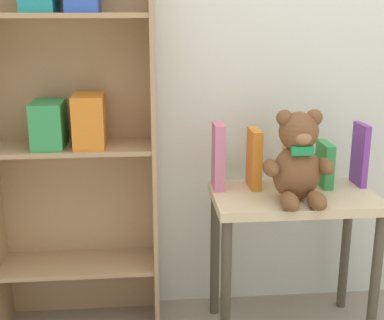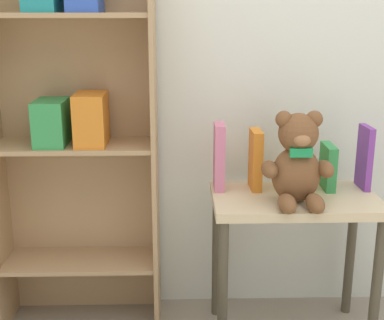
{
  "view_description": "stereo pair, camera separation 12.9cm",
  "coord_description": "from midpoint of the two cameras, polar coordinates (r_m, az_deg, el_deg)",
  "views": [
    {
      "loc": [
        -0.52,
        -0.9,
        1.32
      ],
      "look_at": [
        -0.34,
        1.09,
        0.75
      ],
      "focal_mm": 50.0,
      "sensor_mm": 36.0,
      "label": 1
    },
    {
      "loc": [
        -0.4,
        -0.91,
        1.32
      ],
      "look_at": [
        -0.34,
        1.09,
        0.75
      ],
      "focal_mm": 50.0,
      "sensor_mm": 36.0,
      "label": 2
    }
  ],
  "objects": [
    {
      "name": "book_standing_purple",
      "position": [
        2.27,
        15.95,
        0.56
      ],
      "size": [
        0.03,
        0.12,
        0.26
      ],
      "primitive_type": "cube",
      "rotation": [
        0.0,
        0.0,
        0.04
      ],
      "color": "purple",
      "rests_on": "display_table"
    },
    {
      "name": "book_standing_yellow",
      "position": [
        2.19,
        8.75,
        0.3
      ],
      "size": [
        0.04,
        0.11,
        0.25
      ],
      "primitive_type": "cube",
      "rotation": [
        0.0,
        0.0,
        0.03
      ],
      "color": "gold",
      "rests_on": "display_table"
    },
    {
      "name": "display_table",
      "position": [
        2.18,
        9.07,
        -6.27
      ],
      "size": [
        0.65,
        0.37,
        0.61
      ],
      "color": "beige",
      "rests_on": "ground_plane"
    },
    {
      "name": "book_standing_green",
      "position": [
        2.24,
        12.37,
        -0.45
      ],
      "size": [
        0.04,
        0.15,
        0.18
      ],
      "primitive_type": "cube",
      "rotation": [
        0.0,
        0.0,
        -0.02
      ],
      "color": "#33934C",
      "rests_on": "display_table"
    },
    {
      "name": "bookshelf_side",
      "position": [
        2.18,
        -14.46,
        4.33
      ],
      "size": [
        0.66,
        0.27,
        1.58
      ],
      "color": "tan",
      "rests_on": "ground_plane"
    },
    {
      "name": "wall_back",
      "position": [
        2.3,
        6.52,
        14.15
      ],
      "size": [
        4.8,
        0.06,
        2.5
      ],
      "color": "silver",
      "rests_on": "ground_plane"
    },
    {
      "name": "teddy_bear",
      "position": [
        2.02,
        9.45,
        -0.07
      ],
      "size": [
        0.27,
        0.24,
        0.35
      ],
      "color": "brown",
      "rests_on": "display_table"
    },
    {
      "name": "book_standing_pink",
      "position": [
        2.14,
        1.09,
        0.39
      ],
      "size": [
        0.04,
        0.12,
        0.27
      ],
      "primitive_type": "cube",
      "rotation": [
        0.0,
        0.0,
        -0.01
      ],
      "color": "#D17093",
      "rests_on": "display_table"
    },
    {
      "name": "book_standing_orange",
      "position": [
        2.16,
        4.96,
        0.13
      ],
      "size": [
        0.04,
        0.13,
        0.24
      ],
      "primitive_type": "cube",
      "rotation": [
        0.0,
        0.0,
        0.02
      ],
      "color": "orange",
      "rests_on": "display_table"
    }
  ]
}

